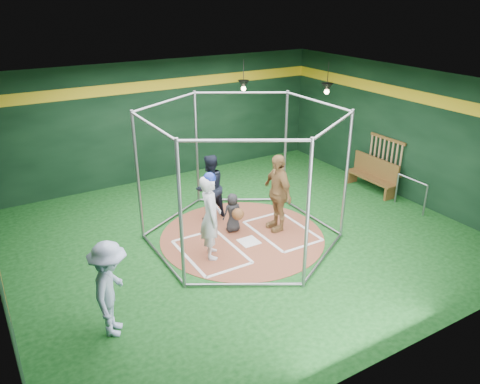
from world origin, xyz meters
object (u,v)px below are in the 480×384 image
batter_figure (210,216)px  umpire (210,187)px  dugout_bench (373,174)px  visitor_leopard (277,193)px

batter_figure → umpire: size_ratio=1.16×
umpire → dugout_bench: 4.88m
batter_figure → dugout_bench: bearing=8.7°
batter_figure → visitor_leopard: 1.95m
visitor_leopard → umpire: size_ratio=1.12×
batter_figure → visitor_leopard: batter_figure is taller
batter_figure → umpire: bearing=63.2°
visitor_leopard → umpire: 1.71m
dugout_bench → umpire: bearing=171.1°
visitor_leopard → dugout_bench: 3.77m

